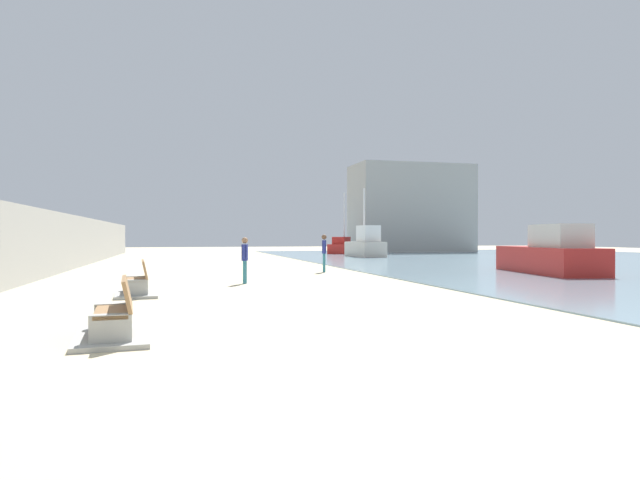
% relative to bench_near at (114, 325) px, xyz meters
% --- Properties ---
extents(ground_plane, '(120.00, 120.00, 0.00)m').
position_rel_bench_near_xyz_m(ground_plane, '(3.10, 15.73, -0.23)').
color(ground_plane, '#C6B793').
extents(seawall, '(0.80, 64.00, 2.70)m').
position_rel_bench_near_xyz_m(seawall, '(-4.40, 15.73, 1.12)').
color(seawall, '#9E9E99').
rests_on(seawall, ground).
extents(bench_near, '(1.26, 2.18, 0.98)m').
position_rel_bench_near_xyz_m(bench_near, '(0.00, 0.00, 0.00)').
color(bench_near, '#9E9E99').
rests_on(bench_near, ground).
extents(bench_far, '(1.25, 2.17, 0.98)m').
position_rel_bench_near_xyz_m(bench_far, '(-0.10, 6.71, 0.00)').
color(bench_far, '#9E9E99').
rests_on(bench_far, ground).
extents(person_walking, '(0.26, 0.51, 1.61)m').
position_rel_bench_near_xyz_m(person_walking, '(3.24, 9.80, 0.70)').
color(person_walking, teal).
rests_on(person_walking, ground).
extents(person_standing, '(0.25, 0.52, 1.72)m').
position_rel_bench_near_xyz_m(person_standing, '(7.46, 14.96, 0.78)').
color(person_standing, teal).
rests_on(person_standing, ground).
extents(boat_outer, '(4.07, 5.05, 5.66)m').
position_rel_bench_near_xyz_m(boat_outer, '(15.93, 39.91, 0.41)').
color(boat_outer, red).
rests_on(boat_outer, water_bay).
extents(boat_nearest, '(3.09, 6.65, 2.11)m').
position_rel_bench_near_xyz_m(boat_nearest, '(16.66, 11.33, 0.59)').
color(boat_nearest, red).
rests_on(boat_nearest, water_bay).
extents(boat_distant, '(2.11, 4.39, 5.40)m').
position_rel_bench_near_xyz_m(boat_distant, '(15.23, 31.50, 0.71)').
color(boat_distant, beige).
rests_on(boat_distant, water_bay).
extents(harbor_building, '(12.00, 6.00, 8.96)m').
position_rel_bench_near_xyz_m(harbor_building, '(24.42, 43.73, 4.25)').
color(harbor_building, '#9E9E99').
rests_on(harbor_building, ground).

